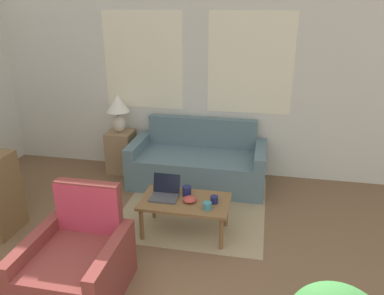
{
  "coord_description": "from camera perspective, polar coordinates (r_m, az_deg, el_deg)",
  "views": [
    {
      "loc": [
        0.86,
        -0.87,
        2.3
      ],
      "look_at": [
        0.08,
        3.03,
        0.75
      ],
      "focal_mm": 35.0,
      "sensor_mm": 36.0,
      "label": 1
    }
  ],
  "objects": [
    {
      "name": "rug",
      "position": [
        4.58,
        0.52,
        -8.76
      ],
      "size": [
        1.66,
        1.78,
        0.01
      ],
      "color": "#9E8966",
      "rests_on": "ground_plane"
    },
    {
      "name": "laptop",
      "position": [
        3.96,
        -4.15,
        -6.82
      ],
      "size": [
        0.29,
        0.26,
        0.22
      ],
      "color": "#47474C",
      "rests_on": "coffee_table"
    },
    {
      "name": "snack_bowl",
      "position": [
        3.86,
        -0.37,
        -7.91
      ],
      "size": [
        0.14,
        0.14,
        0.05
      ],
      "color": "#B23D38",
      "rests_on": "coffee_table"
    },
    {
      "name": "armchair",
      "position": [
        3.4,
        -16.98,
        -16.67
      ],
      "size": [
        0.77,
        0.81,
        0.88
      ],
      "color": "brown",
      "rests_on": "ground_plane"
    },
    {
      "name": "couch",
      "position": [
        5.04,
        0.96,
        -2.54
      ],
      "size": [
        1.77,
        0.81,
        0.83
      ],
      "color": "slate",
      "rests_on": "ground_plane"
    },
    {
      "name": "wall_back",
      "position": [
        5.13,
        1.48,
        10.15
      ],
      "size": [
        6.78,
        0.06,
        2.6
      ],
      "color": "silver",
      "rests_on": "ground_plane"
    },
    {
      "name": "coffee_table",
      "position": [
        3.93,
        -1.06,
        -8.61
      ],
      "size": [
        0.92,
        0.53,
        0.39
      ],
      "color": "brown",
      "rests_on": "ground_plane"
    },
    {
      "name": "cup_white",
      "position": [
        3.74,
        2.35,
        -8.86
      ],
      "size": [
        0.09,
        0.09,
        0.07
      ],
      "color": "teal",
      "rests_on": "coffee_table"
    },
    {
      "name": "cup_navy",
      "position": [
        3.84,
        3.4,
        -7.93
      ],
      "size": [
        0.08,
        0.08,
        0.08
      ],
      "color": "#191E4C",
      "rests_on": "coffee_table"
    },
    {
      "name": "table_lamp",
      "position": [
        5.25,
        -11.21,
        5.93
      ],
      "size": [
        0.32,
        0.32,
        0.53
      ],
      "color": "beige",
      "rests_on": "side_table"
    },
    {
      "name": "cup_yellow",
      "position": [
        3.97,
        -0.82,
        -6.64
      ],
      "size": [
        0.1,
        0.1,
        0.11
      ],
      "color": "#191E4C",
      "rests_on": "coffee_table"
    },
    {
      "name": "side_table",
      "position": [
        5.46,
        -10.73,
        -0.59
      ],
      "size": [
        0.36,
        0.36,
        0.6
      ],
      "color": "#937551",
      "rests_on": "ground_plane"
    }
  ]
}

